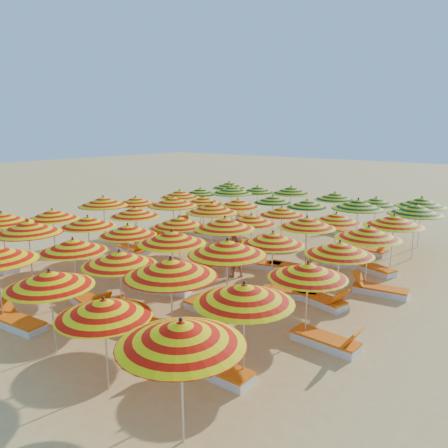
% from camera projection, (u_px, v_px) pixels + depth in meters
% --- Properties ---
extents(ground, '(120.00, 120.00, 0.00)m').
position_uv_depth(ground, '(216.00, 266.00, 17.26)').
color(ground, '#DEBA63').
rests_on(ground, ground).
extents(umbrella_3, '(2.24, 2.24, 2.15)m').
position_uv_depth(umbrella_3, '(50.00, 279.00, 10.11)').
color(umbrella_3, silver).
rests_on(umbrella_3, ground).
extents(umbrella_4, '(2.07, 2.07, 2.06)m').
position_uv_depth(umbrella_4, '(104.00, 308.00, 8.69)').
color(umbrella_4, silver).
rests_on(umbrella_4, ground).
extents(umbrella_5, '(2.44, 2.44, 2.31)m').
position_uv_depth(umbrella_5, '(181.00, 333.00, 7.12)').
color(umbrella_5, silver).
rests_on(umbrella_5, ground).
extents(umbrella_6, '(2.41, 2.41, 2.38)m').
position_uv_depth(umbrella_6, '(1.00, 218.00, 15.91)').
color(umbrella_6, silver).
rests_on(umbrella_6, ground).
extents(umbrella_7, '(2.55, 2.55, 2.39)m').
position_uv_depth(umbrella_7, '(28.00, 227.00, 14.50)').
color(umbrella_7, silver).
rests_on(umbrella_7, ground).
extents(umbrella_8, '(2.35, 2.35, 2.14)m').
position_uv_depth(umbrella_8, '(73.00, 245.00, 13.09)').
color(umbrella_8, silver).
rests_on(umbrella_8, ground).
extents(umbrella_9, '(2.10, 2.10, 2.14)m').
position_uv_depth(umbrella_9, '(119.00, 258.00, 11.76)').
color(umbrella_9, silver).
rests_on(umbrella_9, ground).
extents(umbrella_10, '(2.90, 2.90, 2.38)m').
position_uv_depth(umbrella_10, '(171.00, 268.00, 10.30)').
color(umbrella_10, silver).
rests_on(umbrella_10, ground).
extents(umbrella_11, '(2.55, 2.55, 2.25)m').
position_uv_depth(umbrella_11, '(244.00, 293.00, 9.01)').
color(umbrella_11, silver).
rests_on(umbrella_11, ground).
extents(umbrella_12, '(2.69, 2.69, 2.21)m').
position_uv_depth(umbrella_12, '(52.00, 214.00, 17.46)').
color(umbrella_12, silver).
rests_on(umbrella_12, ground).
extents(umbrella_13, '(2.05, 2.05, 2.17)m').
position_uv_depth(umbrella_13, '(88.00, 222.00, 16.26)').
color(umbrella_13, silver).
rests_on(umbrella_13, ground).
extents(umbrella_14, '(2.26, 2.26, 2.12)m').
position_uv_depth(umbrella_14, '(128.00, 230.00, 15.11)').
color(umbrella_14, silver).
rests_on(umbrella_14, ground).
extents(umbrella_15, '(2.68, 2.68, 2.27)m').
position_uv_depth(umbrella_15, '(172.00, 237.00, 13.58)').
color(umbrella_15, silver).
rests_on(umbrella_15, ground).
extents(umbrella_16, '(2.41, 2.41, 2.36)m').
position_uv_depth(umbrella_16, '(227.00, 247.00, 12.10)').
color(umbrella_16, silver).
rests_on(umbrella_16, ground).
extents(umbrella_17, '(2.56, 2.56, 2.12)m').
position_uv_depth(umbrella_17, '(308.00, 270.00, 10.82)').
color(umbrella_17, silver).
rests_on(umbrella_17, ground).
extents(umbrella_18, '(2.72, 2.72, 2.38)m').
position_uv_depth(umbrella_18, '(103.00, 201.00, 19.63)').
color(umbrella_18, silver).
rests_on(umbrella_18, ground).
extents(umbrella_19, '(2.52, 2.52, 2.20)m').
position_uv_depth(umbrella_19, '(135.00, 212.00, 18.05)').
color(umbrella_19, silver).
rests_on(umbrella_19, ground).
extents(umbrella_20, '(2.59, 2.59, 2.09)m').
position_uv_depth(umbrella_20, '(179.00, 221.00, 16.61)').
color(umbrella_20, silver).
rests_on(umbrella_20, ground).
extents(umbrella_21, '(2.81, 2.81, 2.32)m').
position_uv_depth(umbrella_21, '(225.00, 223.00, 15.38)').
color(umbrella_21, silver).
rests_on(umbrella_21, ground).
extents(umbrella_22, '(2.23, 2.23, 2.15)m').
position_uv_depth(umbrella_22, '(273.00, 238.00, 13.85)').
color(umbrella_22, silver).
rests_on(umbrella_22, ground).
extents(umbrella_23, '(2.42, 2.42, 2.14)m').
position_uv_depth(umbrella_23, '(340.00, 248.00, 12.73)').
color(umbrella_23, silver).
rests_on(umbrella_23, ground).
extents(umbrella_24, '(2.40, 2.40, 2.13)m').
position_uv_depth(umbrella_24, '(136.00, 201.00, 21.16)').
color(umbrella_24, silver).
rests_on(umbrella_24, ground).
extents(umbrella_25, '(2.77, 2.77, 2.39)m').
position_uv_depth(umbrella_25, '(173.00, 201.00, 19.57)').
color(umbrella_25, silver).
rests_on(umbrella_25, ground).
extents(umbrella_26, '(2.54, 2.54, 2.34)m').
position_uv_depth(umbrella_26, '(212.00, 208.00, 18.28)').
color(umbrella_26, silver).
rests_on(umbrella_26, ground).
extents(umbrella_27, '(2.11, 2.11, 2.08)m').
position_uv_depth(umbrella_27, '(251.00, 219.00, 17.12)').
color(umbrella_27, silver).
rests_on(umbrella_27, ground).
extents(umbrella_28, '(2.72, 2.72, 2.23)m').
position_uv_depth(umbrella_28, '(307.00, 222.00, 15.90)').
color(umbrella_28, silver).
rests_on(umbrella_28, ground).
extents(umbrella_29, '(2.77, 2.77, 2.26)m').
position_uv_depth(umbrella_29, '(369.00, 233.00, 14.21)').
color(umbrella_29, silver).
rests_on(umbrella_29, ground).
extents(umbrella_30, '(2.61, 2.61, 2.21)m').
position_uv_depth(umbrella_30, '(180.00, 194.00, 22.92)').
color(umbrella_30, silver).
rests_on(umbrella_30, ground).
extents(umbrella_31, '(2.41, 2.41, 2.09)m').
position_uv_depth(umbrella_31, '(203.00, 200.00, 21.55)').
color(umbrella_31, silver).
rests_on(umbrella_31, ground).
extents(umbrella_32, '(2.20, 2.20, 2.21)m').
position_uv_depth(umbrella_32, '(238.00, 203.00, 20.07)').
color(umbrella_32, silver).
rests_on(umbrella_32, ground).
extents(umbrella_33, '(2.28, 2.28, 2.06)m').
position_uv_depth(umbrella_33, '(282.00, 211.00, 18.88)').
color(umbrella_33, silver).
rests_on(umbrella_33, ground).
extents(umbrella_34, '(2.46, 2.46, 2.10)m').
position_uv_depth(umbrella_34, '(336.00, 218.00, 17.29)').
color(umbrella_34, silver).
rests_on(umbrella_34, ground).
extents(umbrella_35, '(2.80, 2.80, 2.31)m').
position_uv_depth(umbrella_35, '(394.00, 221.00, 15.87)').
color(umbrella_35, silver).
rests_on(umbrella_35, ground).
extents(umbrella_36, '(2.04, 2.04, 2.07)m').
position_uv_depth(umbrella_36, '(200.00, 191.00, 24.70)').
color(umbrella_36, silver).
rests_on(umbrella_36, ground).
extents(umbrella_37, '(2.95, 2.95, 2.39)m').
position_uv_depth(umbrella_37, '(232.00, 190.00, 23.31)').
color(umbrella_37, silver).
rests_on(umbrella_37, ground).
extents(umbrella_38, '(2.11, 2.11, 2.07)m').
position_uv_depth(umbrella_38, '(273.00, 199.00, 21.96)').
color(umbrella_38, silver).
rests_on(umbrella_38, ground).
extents(umbrella_39, '(2.62, 2.62, 2.10)m').
position_uv_depth(umbrella_39, '(307.00, 204.00, 20.50)').
color(umbrella_39, silver).
rests_on(umbrella_39, ground).
extents(umbrella_40, '(2.86, 2.86, 2.39)m').
position_uv_depth(umbrella_40, '(358.00, 204.00, 18.86)').
color(umbrella_40, silver).
rests_on(umbrella_40, ground).
extents(umbrella_41, '(2.30, 2.30, 2.38)m').
position_uv_depth(umbrella_41, '(416.00, 209.00, 17.71)').
color(umbrella_41, silver).
rests_on(umbrella_41, ground).
extents(umbrella_42, '(2.50, 2.50, 2.25)m').
position_uv_depth(umbrella_42, '(229.00, 185.00, 26.19)').
color(umbrella_42, silver).
rests_on(umbrella_42, ground).
extents(umbrella_43, '(2.18, 2.18, 2.15)m').
position_uv_depth(umbrella_43, '(257.00, 190.00, 24.93)').
color(umbrella_43, silver).
rests_on(umbrella_43, ground).
extents(umbrella_44, '(2.66, 2.66, 2.30)m').
position_uv_depth(umbrella_44, '(291.00, 190.00, 23.69)').
color(umbrella_44, silver).
rests_on(umbrella_44, ground).
extents(umbrella_45, '(2.76, 2.76, 2.21)m').
position_uv_depth(umbrella_45, '(335.00, 196.00, 22.14)').
color(umbrella_45, silver).
rests_on(umbrella_45, ground).
extents(umbrella_46, '(2.39, 2.39, 2.14)m').
position_uv_depth(umbrella_46, '(376.00, 201.00, 20.89)').
color(umbrella_46, silver).
rests_on(umbrella_46, ground).
extents(umbrella_47, '(2.86, 2.86, 2.38)m').
position_uv_depth(umbrella_47, '(422.00, 202.00, 19.46)').
color(umbrella_47, silver).
rests_on(umbrella_47, ground).
extents(lounger_2, '(1.79, 0.78, 0.69)m').
position_uv_depth(lounger_2, '(17.00, 322.00, 11.87)').
color(lounger_2, white).
rests_on(lounger_2, ground).
extents(lounger_3, '(1.77, 0.71, 0.69)m').
position_uv_depth(lounger_3, '(3.00, 266.00, 16.71)').
color(lounger_3, white).
rests_on(lounger_3, ground).
extents(lounger_4, '(1.80, 0.85, 0.69)m').
position_uv_depth(lounger_4, '(91.00, 303.00, 13.16)').
color(lounger_4, white).
rests_on(lounger_4, ground).
extents(lounger_5, '(1.79, 0.77, 0.69)m').
position_uv_depth(lounger_5, '(137.00, 322.00, 11.91)').
color(lounger_5, white).
rests_on(lounger_5, ground).
extents(lounger_6, '(1.74, 0.60, 0.69)m').
position_uv_depth(lounger_6, '(215.00, 368.00, 9.58)').
color(lounger_6, white).
rests_on(lounger_6, ground).
extents(lounger_7, '(1.83, 1.09, 0.69)m').
position_uv_depth(lounger_7, '(145.00, 279.00, 15.23)').
color(lounger_7, white).
rests_on(lounger_7, ground).
extents(lounger_8, '(1.83, 1.13, 0.69)m').
position_uv_depth(lounger_8, '(163.00, 288.00, 14.43)').
color(lounger_8, white).
rests_on(lounger_8, ground).
extents(lounger_9, '(1.76, 0.66, 0.69)m').
position_uv_depth(lounger_9, '(213.00, 308.00, 12.81)').
color(lounger_9, white).
rests_on(lounger_9, ground).
extents(lounger_10, '(1.76, 0.67, 0.69)m').
position_uv_depth(lounger_10, '(327.00, 341.00, 10.83)').
color(lounger_10, white).
rests_on(lounger_10, ground).
extents(lounger_11, '(1.78, 0.75, 0.69)m').
position_uv_depth(lounger_11, '(133.00, 250.00, 18.91)').
color(lounger_11, white).
rests_on(lounger_11, ground).
extents(lounger_12, '(1.83, 1.15, 0.69)m').
position_uv_depth(lounger_12, '(193.00, 266.00, 16.67)').
color(lounger_12, white).
rests_on(lounger_12, ground).
extents(lounger_13, '(1.82, 1.25, 0.69)m').
position_uv_depth(lounger_13, '(291.00, 292.00, 14.03)').
color(lounger_13, white).
rests_on(lounger_13, ground).
extents(lounger_14, '(1.82, 0.98, 0.69)m').
position_uv_depth(lounger_14, '(321.00, 300.00, 13.42)').
color(lounger_14, white).
rests_on(lounger_14, ground).
extents(lounger_15, '(1.82, 1.24, 0.69)m').
position_uv_depth(lounger_15, '(128.00, 234.00, 21.74)').
color(lounger_15, white).
rests_on(lounger_15, ground).
extents(lounger_16, '(1.83, 1.08, 0.69)m').
position_uv_depth(lounger_16, '(165.00, 241.00, 20.33)').
color(lounger_16, white).
rests_on(lounger_16, ground).
extents(lounger_17, '(1.82, 1.00, 0.69)m').
position_uv_depth(lounger_17, '(258.00, 264.00, 17.00)').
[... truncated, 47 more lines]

